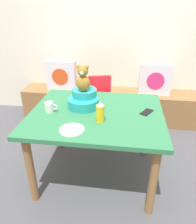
{
  "coord_description": "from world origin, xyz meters",
  "views": [
    {
      "loc": [
        0.26,
        -1.75,
        1.65
      ],
      "look_at": [
        0.0,
        0.1,
        0.69
      ],
      "focal_mm": 34.44,
      "sensor_mm": 36.0,
      "label": 1
    }
  ],
  "objects_px": {
    "ketchup_bottle": "(100,112)",
    "infant_seat_teal": "(84,99)",
    "dining_table": "(97,121)",
    "dinner_plate_near": "(72,130)",
    "pillow_floral_left": "(61,75)",
    "coffee_mug": "(50,107)",
    "highchair": "(101,98)",
    "pillow_floral_right": "(155,79)",
    "cell_phone": "(147,112)",
    "teddy_bear": "(83,79)",
    "book_stack": "(93,88)"
  },
  "relations": [
    {
      "from": "ketchup_bottle",
      "to": "dinner_plate_near",
      "type": "height_order",
      "value": "ketchup_bottle"
    },
    {
      "from": "dining_table",
      "to": "highchair",
      "type": "distance_m",
      "value": 0.83
    },
    {
      "from": "infant_seat_teal",
      "to": "ketchup_bottle",
      "type": "bearing_deg",
      "value": -55.29
    },
    {
      "from": "teddy_bear",
      "to": "coffee_mug",
      "type": "height_order",
      "value": "teddy_bear"
    },
    {
      "from": "pillow_floral_left",
      "to": "coffee_mug",
      "type": "height_order",
      "value": "pillow_floral_left"
    },
    {
      "from": "pillow_floral_right",
      "to": "cell_phone",
      "type": "distance_m",
      "value": 1.2
    },
    {
      "from": "dining_table",
      "to": "infant_seat_teal",
      "type": "bearing_deg",
      "value": 141.11
    },
    {
      "from": "pillow_floral_left",
      "to": "cell_phone",
      "type": "relative_size",
      "value": 3.06
    },
    {
      "from": "ketchup_bottle",
      "to": "coffee_mug",
      "type": "height_order",
      "value": "ketchup_bottle"
    },
    {
      "from": "highchair",
      "to": "dinner_plate_near",
      "type": "distance_m",
      "value": 1.19
    },
    {
      "from": "highchair",
      "to": "cell_phone",
      "type": "relative_size",
      "value": 5.49
    },
    {
      "from": "teddy_bear",
      "to": "dinner_plate_near",
      "type": "bearing_deg",
      "value": -90.76
    },
    {
      "from": "pillow_floral_right",
      "to": "coffee_mug",
      "type": "xyz_separation_m",
      "value": [
        -1.09,
        -1.29,
        0.11
      ]
    },
    {
      "from": "book_stack",
      "to": "highchair",
      "type": "distance_m",
      "value": 0.47
    },
    {
      "from": "ketchup_bottle",
      "to": "dinner_plate_near",
      "type": "bearing_deg",
      "value": -139.56
    },
    {
      "from": "infant_seat_teal",
      "to": "coffee_mug",
      "type": "height_order",
      "value": "infant_seat_teal"
    },
    {
      "from": "dining_table",
      "to": "coffee_mug",
      "type": "bearing_deg",
      "value": -172.88
    },
    {
      "from": "dining_table",
      "to": "dinner_plate_near",
      "type": "xyz_separation_m",
      "value": [
        -0.15,
        -0.34,
        0.11
      ]
    },
    {
      "from": "ketchup_bottle",
      "to": "infant_seat_teal",
      "type": "bearing_deg",
      "value": 124.71
    },
    {
      "from": "dining_table",
      "to": "coffee_mug",
      "type": "xyz_separation_m",
      "value": [
        -0.43,
        -0.05,
        0.15
      ]
    },
    {
      "from": "dining_table",
      "to": "infant_seat_teal",
      "type": "xyz_separation_m",
      "value": [
        -0.14,
        0.11,
        0.17
      ]
    },
    {
      "from": "dining_table",
      "to": "pillow_floral_right",
      "type": "bearing_deg",
      "value": 62.02
    },
    {
      "from": "pillow_floral_left",
      "to": "pillow_floral_right",
      "type": "distance_m",
      "value": 1.37
    },
    {
      "from": "pillow_floral_right",
      "to": "highchair",
      "type": "relative_size",
      "value": 0.56
    },
    {
      "from": "dining_table",
      "to": "highchair",
      "type": "bearing_deg",
      "value": 94.63
    },
    {
      "from": "pillow_floral_right",
      "to": "dining_table",
      "type": "bearing_deg",
      "value": -117.98
    },
    {
      "from": "highchair",
      "to": "infant_seat_teal",
      "type": "distance_m",
      "value": 0.77
    },
    {
      "from": "pillow_floral_right",
      "to": "highchair",
      "type": "height_order",
      "value": "pillow_floral_right"
    },
    {
      "from": "book_stack",
      "to": "highchair",
      "type": "bearing_deg",
      "value": -69.1
    },
    {
      "from": "book_stack",
      "to": "coffee_mug",
      "type": "xyz_separation_m",
      "value": [
        -0.2,
        -1.31,
        0.29
      ]
    },
    {
      "from": "infant_seat_teal",
      "to": "dinner_plate_near",
      "type": "height_order",
      "value": "infant_seat_teal"
    },
    {
      "from": "dinner_plate_near",
      "to": "book_stack",
      "type": "bearing_deg",
      "value": 93.05
    },
    {
      "from": "dinner_plate_near",
      "to": "cell_phone",
      "type": "xyz_separation_m",
      "value": [
        0.61,
        0.4,
        -0.0
      ]
    },
    {
      "from": "teddy_bear",
      "to": "book_stack",
      "type": "bearing_deg",
      "value": 94.58
    },
    {
      "from": "pillow_floral_left",
      "to": "pillow_floral_right",
      "type": "xyz_separation_m",
      "value": [
        1.37,
        0.0,
        0.0
      ]
    },
    {
      "from": "infant_seat_teal",
      "to": "ketchup_bottle",
      "type": "height_order",
      "value": "ketchup_bottle"
    },
    {
      "from": "highchair",
      "to": "pillow_floral_right",
      "type": "bearing_deg",
      "value": 29.93
    },
    {
      "from": "pillow_floral_left",
      "to": "pillow_floral_right",
      "type": "bearing_deg",
      "value": 0.0
    },
    {
      "from": "teddy_bear",
      "to": "ketchup_bottle",
      "type": "distance_m",
      "value": 0.4
    },
    {
      "from": "dining_table",
      "to": "dinner_plate_near",
      "type": "distance_m",
      "value": 0.39
    },
    {
      "from": "highchair",
      "to": "ketchup_bottle",
      "type": "xyz_separation_m",
      "value": [
        0.12,
        -0.99,
        0.31
      ]
    },
    {
      "from": "dining_table",
      "to": "cell_phone",
      "type": "xyz_separation_m",
      "value": [
        0.46,
        0.06,
        0.1
      ]
    },
    {
      "from": "highchair",
      "to": "cell_phone",
      "type": "xyz_separation_m",
      "value": [
        0.53,
        -0.76,
        0.22
      ]
    },
    {
      "from": "dinner_plate_near",
      "to": "cell_phone",
      "type": "height_order",
      "value": "dinner_plate_near"
    },
    {
      "from": "pillow_floral_left",
      "to": "ketchup_bottle",
      "type": "distance_m",
      "value": 1.61
    },
    {
      "from": "teddy_bear",
      "to": "dinner_plate_near",
      "type": "height_order",
      "value": "teddy_bear"
    },
    {
      "from": "highchair",
      "to": "coffee_mug",
      "type": "height_order",
      "value": "coffee_mug"
    },
    {
      "from": "pillow_floral_right",
      "to": "book_stack",
      "type": "bearing_deg",
      "value": 178.65
    },
    {
      "from": "dining_table",
      "to": "dinner_plate_near",
      "type": "bearing_deg",
      "value": -113.2
    },
    {
      "from": "cell_phone",
      "to": "pillow_floral_right",
      "type": "bearing_deg",
      "value": -68.24
    }
  ]
}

